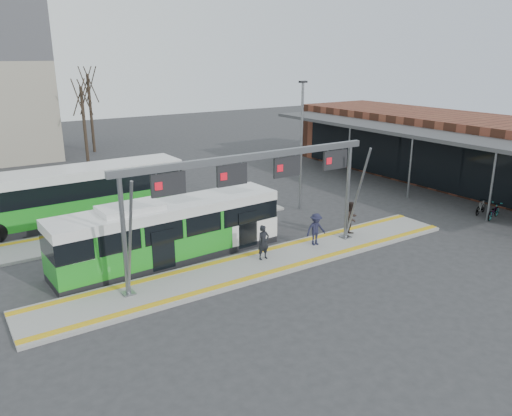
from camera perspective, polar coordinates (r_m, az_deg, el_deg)
The scene contains 17 objects.
ground at distance 23.81m, azimuth 0.89°, elevation -6.47°, with size 120.00×120.00×0.00m, color #2D2D30.
platform_main at distance 23.78m, azimuth 0.89°, elevation -6.31°, with size 22.00×3.00×0.15m, color gray.
platform_second at distance 28.90m, azimuth -14.80°, elevation -2.56°, with size 20.00×3.00×0.15m, color gray.
tactile_main at distance 23.74m, azimuth 0.89°, elevation -6.12°, with size 22.00×2.65×0.02m.
tactile_second at distance 29.91m, azimuth -15.53°, elevation -1.78°, with size 20.00×0.35×0.02m.
gantry at distance 22.45m, azimuth -0.16°, elevation 3.66°, with size 13.00×1.68×5.20m.
station_building at distance 41.21m, azimuth 23.58°, elevation 5.93°, with size 11.50×32.00×5.00m.
hero_bus at distance 24.25m, azimuth -9.89°, elevation -2.70°, with size 11.33×2.92×3.09m.
bg_bus_green at distance 31.30m, azimuth -20.05°, elevation 1.36°, with size 12.89×3.01×3.21m.
passenger_a at distance 23.74m, azimuth 0.86°, elevation -3.95°, with size 0.62×0.40×1.69m, color black.
passenger_b at distance 27.41m, azimuth 10.82°, elevation -1.16°, with size 0.90×0.70×1.84m, color black.
passenger_c at distance 25.68m, azimuth 6.85°, elevation -2.43°, with size 1.09×0.62×1.68m, color #1C1D34.
bicycle_c at distance 33.39m, azimuth 25.50°, elevation -0.34°, with size 0.62×1.77×0.93m, color gray.
bicycle_d at distance 34.01m, azimuth 24.32°, elevation 0.11°, with size 0.44×1.55×0.93m, color gray.
tree_left at distance 47.01m, azimuth -19.30°, elevation 11.80°, with size 1.40×1.40×7.81m.
tree_mid at distance 53.28m, azimuth -18.62°, elevation 13.15°, with size 1.40×1.40×8.75m.
lamp_east at distance 31.30m, azimuth 5.21°, elevation 7.36°, with size 0.50×0.25×8.03m.
Camera 1 is at (-12.30, -18.01, 9.53)m, focal length 35.00 mm.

